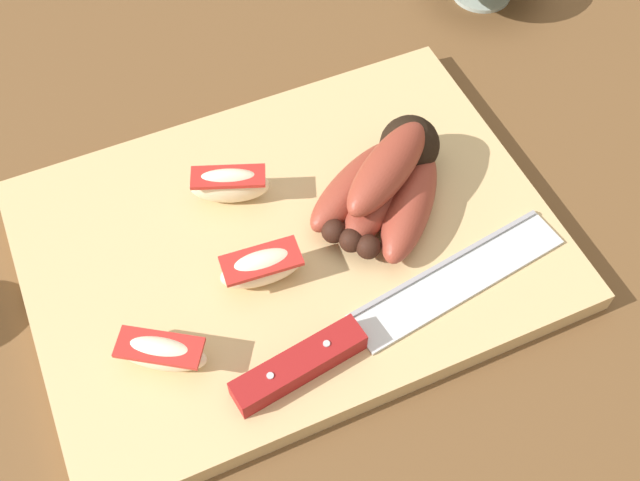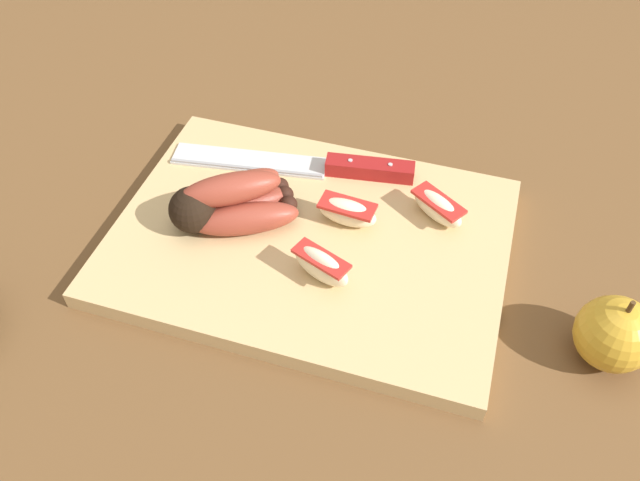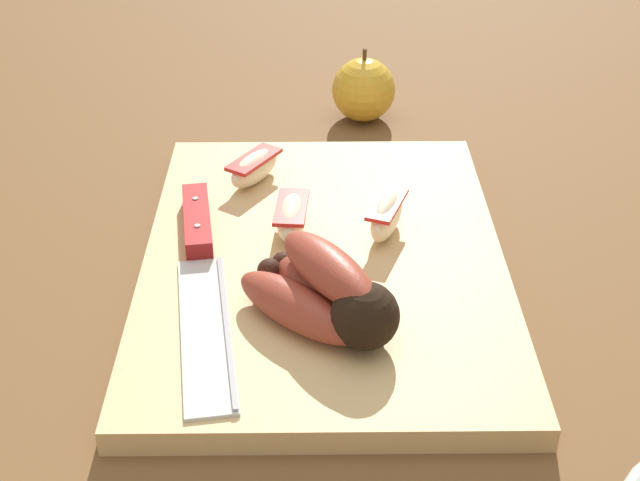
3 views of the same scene
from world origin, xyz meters
name	(u,v)px [view 2 (image 2 of 3)]	position (x,y,z in m)	size (l,w,h in m)	color
ground_plane	(299,254)	(0.00, 0.00, 0.00)	(6.00, 6.00, 0.00)	brown
cutting_board	(310,240)	(-0.01, -0.01, 0.01)	(0.41, 0.29, 0.02)	tan
banana_bunch	(230,203)	(0.08, -0.01, 0.04)	(0.14, 0.13, 0.06)	black
chefs_knife	(327,166)	(0.00, -0.11, 0.03)	(0.28, 0.07, 0.02)	silver
apple_wedge_near	(438,207)	(-0.13, -0.08, 0.04)	(0.07, 0.05, 0.03)	#F4E5C1
apple_wedge_middle	(347,212)	(-0.04, -0.04, 0.04)	(0.07, 0.03, 0.03)	#F4E5C1
apple_wedge_far	(321,266)	(-0.04, 0.04, 0.04)	(0.07, 0.04, 0.04)	#F4E5C1
whole_apple	(614,334)	(-0.31, 0.03, 0.03)	(0.07, 0.07, 0.08)	gold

